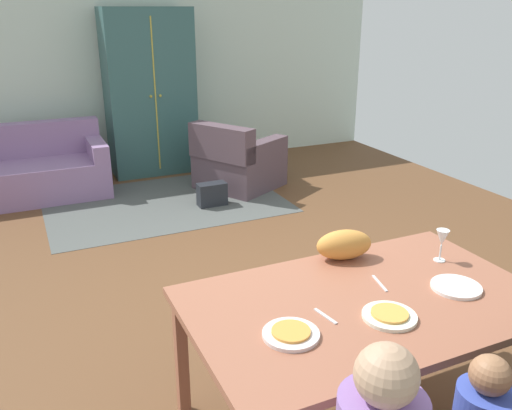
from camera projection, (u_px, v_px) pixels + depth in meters
The scene contains 17 objects.
ground_plane at pixel (207, 261), 4.69m from camera, with size 7.50×6.45×0.02m, color brown.
back_wall at pixel (120, 67), 7.01m from camera, with size 7.50×0.10×2.70m, color silver.
dining_table at pixel (365, 311), 2.61m from camera, with size 1.73×1.06×0.76m.
plate_near_man at pixel (291, 334), 2.30m from camera, with size 0.25×0.25×0.02m, color silver.
pizza_near_man at pixel (291, 331), 2.29m from camera, with size 0.17×0.17×0.01m, color gold.
plate_near_child at pixel (389, 316), 2.43m from camera, with size 0.25×0.25×0.02m, color silver.
pizza_near_child at pixel (390, 313), 2.43m from camera, with size 0.17×0.17×0.01m, color gold.
plate_near_woman at pixel (456, 287), 2.69m from camera, with size 0.25×0.25×0.02m, color white.
wine_glass at pixel (442, 239), 2.94m from camera, with size 0.07×0.07×0.19m.
fork at pixel (325, 316), 2.44m from camera, with size 0.02×0.15×0.01m, color silver.
knife at pixel (380, 283), 2.73m from camera, with size 0.01×0.17×0.01m, color silver.
cat at pixel (344, 245), 2.98m from camera, with size 0.32×0.16×0.17m, color #D28A3B.
area_rug at pixel (165, 202), 6.07m from camera, with size 2.60×1.80×0.01m, color #4C504E.
couch at pixel (26, 172), 6.15m from camera, with size 1.79×0.86×0.82m.
armchair at pixel (237, 162), 6.48m from camera, with size 1.16×1.16×0.82m.
armoire at pixel (150, 93), 6.89m from camera, with size 1.10×0.59×2.10m.
handbag at pixel (212, 194), 5.95m from camera, with size 0.32×0.16×0.26m, color #21242A.
Camera 1 is at (-1.36, -3.40, 2.09)m, focal length 37.40 mm.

